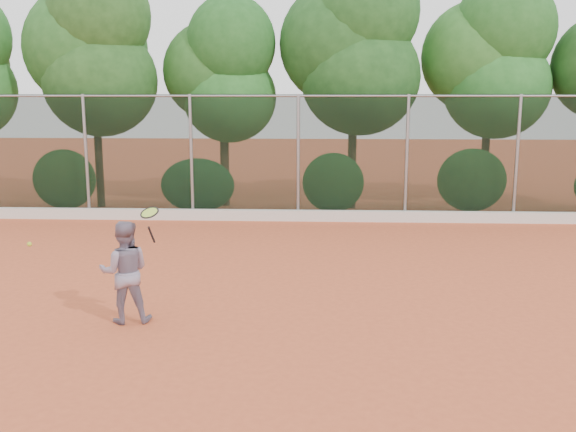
{
  "coord_description": "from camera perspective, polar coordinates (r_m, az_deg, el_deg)",
  "views": [
    {
      "loc": [
        0.56,
        -10.82,
        3.51
      ],
      "look_at": [
        0.0,
        1.0,
        1.25
      ],
      "focal_mm": 40.0,
      "sensor_mm": 36.0,
      "label": 1
    }
  ],
  "objects": [
    {
      "name": "concrete_curb",
      "position": [
        17.96,
        0.88,
        0.04
      ],
      "size": [
        24.0,
        0.2,
        0.3
      ],
      "primitive_type": "cube",
      "color": "silver",
      "rests_on": "ground"
    },
    {
      "name": "ground",
      "position": [
        11.39,
        -0.24,
        -7.14
      ],
      "size": [
        80.0,
        80.0,
        0.0
      ],
      "primitive_type": "plane",
      "color": "#CB5630",
      "rests_on": "ground"
    },
    {
      "name": "tennis_racket",
      "position": [
        9.78,
        -12.19,
        0.07
      ],
      "size": [
        0.37,
        0.36,
        0.56
      ],
      "color": "black",
      "rests_on": "ground"
    },
    {
      "name": "tennis_player",
      "position": [
        10.26,
        -14.3,
        -4.84
      ],
      "size": [
        0.89,
        0.75,
        1.61
      ],
      "primitive_type": "imported",
      "rotation": [
        0.0,
        0.0,
        3.34
      ],
      "color": "gray",
      "rests_on": "ground"
    },
    {
      "name": "tennis_ball_in_flight",
      "position": [
        10.28,
        -22.0,
        -2.34
      ],
      "size": [
        0.07,
        0.07,
        0.07
      ],
      "color": "#B0C52C",
      "rests_on": "ground"
    },
    {
      "name": "chainlink_fence",
      "position": [
        17.9,
        0.91,
        5.53
      ],
      "size": [
        24.09,
        0.09,
        3.5
      ],
      "color": "black",
      "rests_on": "ground"
    },
    {
      "name": "foliage_backdrop",
      "position": [
        19.85,
        -0.5,
        13.4
      ],
      "size": [
        23.7,
        3.63,
        7.55
      ],
      "color": "#402C18",
      "rests_on": "ground"
    }
  ]
}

